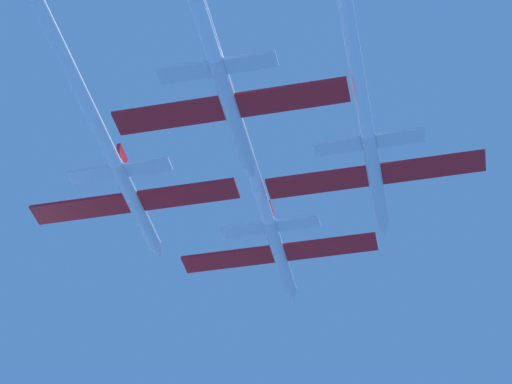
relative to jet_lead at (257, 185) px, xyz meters
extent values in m
cylinder|color=white|center=(0.00, 9.61, -0.03)|extent=(1.12, 10.16, 1.12)
cone|color=white|center=(0.00, 15.81, -0.03)|extent=(1.09, 2.23, 1.09)
ellipsoid|color=black|center=(0.00, 11.85, 0.45)|extent=(0.78, 2.03, 0.56)
cube|color=red|center=(-4.42, 9.10, -0.03)|extent=(7.72, 2.23, 0.24)
cube|color=red|center=(4.42, 9.10, -0.03)|extent=(7.72, 2.23, 0.24)
cube|color=red|center=(0.00, 5.55, 1.34)|extent=(0.29, 1.83, 1.63)
cube|color=white|center=(-2.30, 5.35, -0.03)|extent=(3.47, 1.34, 0.24)
cube|color=white|center=(2.30, 5.35, -0.03)|extent=(3.47, 1.34, 0.24)
cylinder|color=white|center=(0.00, -9.47, -0.03)|extent=(1.01, 28.01, 1.01)
cylinder|color=white|center=(-9.76, 0.12, -0.40)|extent=(1.12, 10.16, 1.12)
cone|color=white|center=(-9.76, 6.32, -0.40)|extent=(1.09, 2.23, 1.09)
ellipsoid|color=black|center=(-9.76, 2.36, 0.07)|extent=(0.78, 2.03, 0.56)
cube|color=red|center=(-14.17, -0.38, -0.40)|extent=(7.72, 2.23, 0.24)
cube|color=red|center=(-5.34, -0.38, -0.40)|extent=(7.72, 2.23, 0.24)
cube|color=red|center=(-9.76, -3.94, 0.97)|extent=(0.29, 1.83, 1.63)
cube|color=white|center=(-12.05, -4.14, -0.40)|extent=(3.47, 1.34, 0.24)
cube|color=white|center=(-7.46, -4.14, -0.40)|extent=(3.47, 1.34, 0.24)
cylinder|color=white|center=(-9.76, -16.40, -0.40)|extent=(1.01, 22.90, 1.01)
cylinder|color=white|center=(9.03, 0.93, -0.25)|extent=(1.12, 10.16, 1.12)
cone|color=white|center=(9.03, 7.12, -0.25)|extent=(1.09, 2.23, 1.09)
ellipsoid|color=black|center=(9.03, 3.16, 0.22)|extent=(0.78, 2.03, 0.56)
cube|color=red|center=(4.62, 0.42, -0.25)|extent=(7.72, 2.23, 0.24)
cube|color=red|center=(13.45, 0.42, -0.25)|extent=(7.72, 2.23, 0.24)
cube|color=red|center=(9.03, -3.13, 1.12)|extent=(0.29, 1.83, 1.63)
cube|color=white|center=(6.74, -3.34, -0.25)|extent=(3.47, 1.34, 0.24)
cube|color=white|center=(11.33, -3.34, -0.25)|extent=(3.47, 1.34, 0.24)
cylinder|color=white|center=(9.03, -15.85, -0.25)|extent=(1.01, 23.40, 1.01)
cylinder|color=white|center=(0.03, -8.84, -0.69)|extent=(1.12, 10.16, 1.12)
cone|color=white|center=(0.03, -2.64, -0.69)|extent=(1.09, 2.23, 1.09)
ellipsoid|color=black|center=(0.03, -6.60, -0.22)|extent=(0.78, 2.03, 0.56)
cube|color=red|center=(-4.38, -9.35, -0.69)|extent=(7.72, 2.23, 0.24)
cube|color=red|center=(4.45, -9.35, -0.69)|extent=(7.72, 2.23, 0.24)
cube|color=red|center=(0.03, -12.90, 0.68)|extent=(0.29, 1.83, 1.63)
cube|color=white|center=(-2.26, -13.10, -0.69)|extent=(3.47, 1.34, 0.24)
cube|color=white|center=(2.33, -13.10, -0.69)|extent=(3.47, 1.34, 0.24)
camera|label=1|loc=(11.32, -54.65, -47.42)|focal=66.64mm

